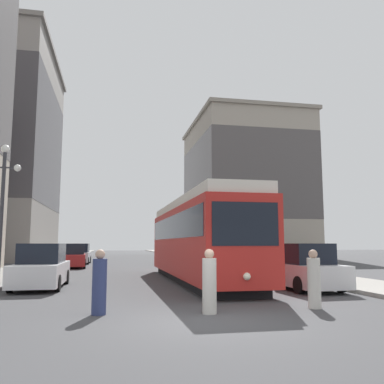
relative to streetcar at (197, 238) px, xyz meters
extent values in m
plane|color=#424244|center=(-1.78, -10.14, -2.10)|extent=(200.00, 200.00, 0.00)
cube|color=gray|center=(-9.93, 29.86, -2.03)|extent=(3.37, 120.00, 0.15)
cube|color=gray|center=(6.38, 29.86, -2.03)|extent=(3.37, 120.00, 0.15)
cube|color=black|center=(0.00, 0.01, -1.93)|extent=(2.29, 13.50, 0.35)
cube|color=red|center=(0.00, 0.01, -0.20)|extent=(2.69, 14.68, 3.10)
cube|color=black|center=(0.00, 0.01, 0.50)|extent=(2.71, 14.09, 1.08)
cube|color=silver|center=(0.00, 0.01, 1.57)|extent=(2.48, 14.38, 0.44)
cube|color=black|center=(0.04, -7.30, 0.34)|extent=(2.21, 0.09, 1.40)
sphere|color=#F2EACC|center=(0.04, -7.37, -1.30)|extent=(0.24, 0.24, 0.24)
cube|color=black|center=(3.12, 15.72, -1.93)|extent=(2.56, 11.05, 0.35)
cube|color=silver|center=(3.12, 15.72, -0.20)|extent=(2.98, 12.02, 3.10)
cube|color=black|center=(3.12, 15.72, 0.34)|extent=(2.99, 11.55, 1.30)
cube|color=black|center=(3.33, 9.78, 0.11)|extent=(2.31, 0.16, 1.71)
cylinder|color=black|center=(-7.82, 17.48, -1.78)|extent=(0.19, 0.64, 0.64)
cylinder|color=black|center=(-7.78, 20.14, -1.78)|extent=(0.19, 0.64, 0.64)
cylinder|color=black|center=(-6.11, 17.45, -1.78)|extent=(0.19, 0.64, 0.64)
cylinder|color=black|center=(-6.07, 20.11, -1.78)|extent=(0.19, 0.64, 0.64)
cube|color=#B2B2B7|center=(-6.95, 18.80, -1.50)|extent=(1.86, 4.32, 0.84)
cube|color=black|center=(-6.94, 18.90, -0.68)|extent=(1.62, 2.39, 0.80)
cylinder|color=black|center=(-7.80, -3.23, -1.78)|extent=(0.18, 0.64, 0.64)
cylinder|color=black|center=(-7.80, -0.17, -1.78)|extent=(0.18, 0.64, 0.64)
cylinder|color=black|center=(-6.09, -3.24, -1.78)|extent=(0.18, 0.64, 0.64)
cylinder|color=black|center=(-6.09, -0.17, -1.78)|extent=(0.18, 0.64, 0.64)
cube|color=silver|center=(-6.95, -1.70, -1.50)|extent=(1.81, 4.94, 0.84)
cube|color=black|center=(-6.95, -1.58, -0.68)|extent=(1.59, 2.72, 0.80)
cylinder|color=black|center=(4.18, -2.72, -1.78)|extent=(0.21, 0.65, 0.64)
cylinder|color=black|center=(4.31, -5.56, -1.78)|extent=(0.21, 0.65, 0.64)
cylinder|color=black|center=(2.47, -2.80, -1.78)|extent=(0.21, 0.65, 0.64)
cylinder|color=black|center=(2.61, -5.64, -1.78)|extent=(0.21, 0.65, 0.64)
cube|color=silver|center=(3.39, -4.18, -1.50)|extent=(2.02, 4.67, 0.84)
cube|color=black|center=(3.40, -4.30, -0.68)|extent=(1.70, 2.59, 0.80)
cylinder|color=black|center=(-7.72, 11.18, -1.78)|extent=(0.22, 0.65, 0.64)
cylinder|color=black|center=(-7.88, 13.82, -1.78)|extent=(0.22, 0.65, 0.64)
cylinder|color=black|center=(-6.01, 11.28, -1.78)|extent=(0.22, 0.65, 0.64)
cylinder|color=black|center=(-6.17, 13.92, -1.78)|extent=(0.22, 0.65, 0.64)
cube|color=maroon|center=(-6.95, 12.55, -1.50)|extent=(2.05, 4.37, 0.84)
cube|color=black|center=(-6.95, 12.65, -0.68)|extent=(1.72, 2.44, 0.80)
cylinder|color=beige|center=(-1.57, -9.09, -1.38)|extent=(0.38, 0.38, 1.43)
sphere|color=tan|center=(-1.57, -9.09, -0.55)|extent=(0.26, 0.26, 0.26)
cylinder|color=beige|center=(1.55, -8.82, -1.40)|extent=(0.37, 0.37, 1.41)
sphere|color=tan|center=(1.55, -8.82, -0.58)|extent=(0.25, 0.25, 0.25)
cylinder|color=navy|center=(-4.41, -8.71, -1.39)|extent=(0.37, 0.37, 1.42)
sphere|color=tan|center=(-4.41, -8.71, -0.56)|extent=(0.25, 0.25, 0.25)
cylinder|color=#333338|center=(-8.85, -0.79, 0.89)|extent=(0.16, 0.16, 5.67)
sphere|color=white|center=(-8.85, -0.79, 3.88)|extent=(0.36, 0.36, 0.36)
sphere|color=white|center=(-8.30, -0.79, 3.04)|extent=(0.31, 0.31, 0.31)
cube|color=#333338|center=(-8.85, -0.79, 3.04)|extent=(1.10, 0.06, 0.06)
cube|color=slate|center=(-17.54, 31.20, 22.51)|extent=(12.44, 21.26, 0.50)
cube|color=#A89E8E|center=(15.59, 39.50, 7.86)|extent=(15.05, 20.07, 19.93)
cube|color=#544F4E|center=(15.59, 39.50, 8.86)|extent=(15.09, 20.11, 11.96)
cube|color=gray|center=(15.59, 39.50, 18.08)|extent=(15.65, 20.67, 0.50)
camera|label=1|loc=(-4.13, -19.78, -0.28)|focal=38.30mm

